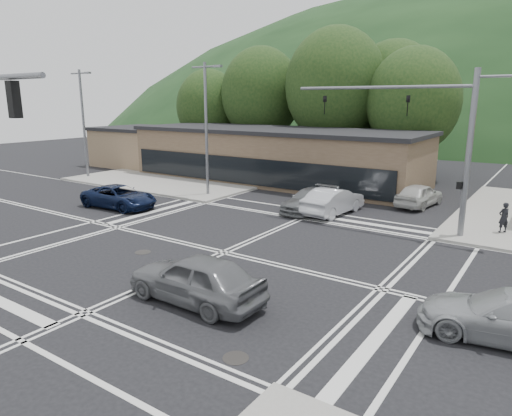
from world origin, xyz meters
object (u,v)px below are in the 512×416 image
Objects in this scene: car_blue_west at (119,197)px; car_queue_a at (333,201)px; car_queue_b at (419,195)px; car_northbound at (309,200)px; pedestrian at (504,217)px; car_silver_east at (512,317)px; car_grey_center at (196,278)px.

car_queue_a reaches higher than car_blue_west.
car_queue_b is 7.17m from car_northbound.
car_blue_west is at bearing -146.89° from car_northbound.
car_queue_a is at bearing -39.00° from pedestrian.
pedestrian reaches higher than car_northbound.
car_northbound is (-11.83, 10.43, -0.05)m from car_silver_east.
car_grey_center reaches higher than pedestrian.
car_queue_a reaches higher than car_northbound.
car_grey_center is at bearing -123.36° from car_blue_west.
car_silver_east is 11.45m from pedestrian.
pedestrian is (10.33, 0.92, 0.24)m from car_northbound.
car_grey_center is at bearing 18.64° from pedestrian.
car_blue_west is at bearing -25.72° from pedestrian.
car_blue_west reaches higher than car_northbound.
car_northbound is (-1.50, -0.14, -0.11)m from car_queue_a.
car_queue_a is 3.14× the size of pedestrian.
car_queue_b is at bearing -121.69° from car_queue_a.
car_queue_a is (11.73, 6.02, 0.09)m from car_blue_west.
car_queue_b is 6.60m from pedestrian.
car_silver_east is at bearing 139.49° from car_queue_a.
car_queue_a is (-10.33, 10.57, 0.06)m from car_silver_east.
car_silver_east is 15.77m from car_northbound.
car_queue_a reaches higher than car_silver_east.
car_blue_west is 22.52m from car_silver_east.
car_blue_west is 18.84m from car_queue_b.
car_northbound is at bearing -140.16° from car_silver_east.
car_silver_east reaches higher than car_blue_west.
car_grey_center is 9.46m from car_silver_east.
car_queue_a is at bearing 8.55° from car_northbound.
car_northbound is at bearing 51.71° from car_queue_b.
car_queue_a is 1.51m from car_northbound.
car_queue_a is at bearing -66.02° from car_blue_west.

